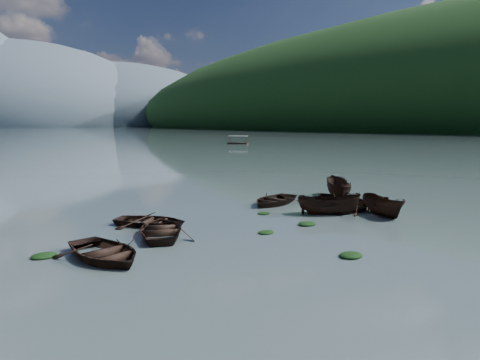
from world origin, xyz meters
TOP-DOWN VIEW (x-y plane):
  - ground_plane at (0.00, 0.00)m, footprint 2400.00×2400.00m
  - right_hill_far at (460.00, 220.00)m, footprint 520.00×1200.00m
  - haze_mtn_c at (140.00, 900.00)m, footprint 520.00×520.00m
  - haze_mtn_d at (320.00, 900.00)m, footprint 520.00×520.00m
  - rowboat_0 at (-12.41, 5.70)m, footprint 4.19×5.43m
  - rowboat_1 at (-8.42, 7.99)m, footprint 5.31×5.98m
  - rowboat_2 at (3.24, 6.18)m, footprint 4.36×3.91m
  - rowboat_3 at (7.19, 8.59)m, footprint 3.96×5.25m
  - rowboat_4 at (5.38, 5.96)m, footprint 4.01×2.90m
  - rowboat_5 at (5.91, 3.75)m, footprint 2.96×4.46m
  - rowboat_6 at (-7.93, 10.48)m, footprint 5.32×5.46m
  - rowboat_7 at (2.68, 11.25)m, footprint 5.89×5.01m
  - rowboat_8 at (8.86, 10.22)m, footprint 4.42×4.81m
  - weed_clump_0 at (-3.06, -0.82)m, footprint 1.18×0.97m
  - weed_clump_1 at (-3.48, 4.83)m, footprint 0.98×0.78m
  - weed_clump_2 at (-0.18, 4.85)m, footprint 1.19×0.95m
  - weed_clump_3 at (4.57, 8.62)m, footprint 0.85×0.72m
  - weed_clump_4 at (7.40, 4.56)m, footprint 1.01×0.80m
  - weed_clump_5 at (-14.59, 7.65)m, footprint 1.18×0.95m
  - weed_clump_6 at (-0.25, 8.93)m, footprint 0.93×0.77m
  - weed_clump_7 at (5.39, 10.55)m, footprint 1.09×0.87m
  - pontoon_right at (57.37, 90.35)m, footprint 5.71×6.32m

SIDE VIEW (x-z plane):
  - ground_plane at x=0.00m, z-range 0.00..0.00m
  - right_hill_far at x=460.00m, z-range -95.00..95.00m
  - haze_mtn_c at x=140.00m, z-range -130.00..130.00m
  - haze_mtn_d at x=320.00m, z-range -110.00..110.00m
  - rowboat_0 at x=-12.41m, z-range -0.52..0.52m
  - rowboat_1 at x=-8.42m, z-range -0.51..0.51m
  - rowboat_2 at x=3.24m, z-range -0.83..0.83m
  - rowboat_3 at x=7.19m, z-range -0.51..0.51m
  - rowboat_4 at x=5.38m, z-range -0.41..0.41m
  - rowboat_5 at x=5.91m, z-range -0.81..0.81m
  - rowboat_6 at x=-7.93m, z-range -0.46..0.46m
  - rowboat_7 at x=2.68m, z-range -0.52..0.52m
  - rowboat_8 at x=8.86m, z-range -0.92..0.92m
  - weed_clump_0 at x=-3.06m, z-range -0.13..0.13m
  - weed_clump_1 at x=-3.48m, z-range -0.11..0.11m
  - weed_clump_2 at x=-0.18m, z-range -0.13..0.13m
  - weed_clump_3 at x=4.57m, z-range -0.09..0.09m
  - weed_clump_4 at x=7.40m, z-range -0.10..0.10m
  - weed_clump_5 at x=-14.59m, z-range -0.12..0.12m
  - weed_clump_6 at x=-0.25m, z-range -0.10..0.10m
  - weed_clump_7 at x=5.39m, z-range -0.12..0.12m
  - pontoon_right at x=57.37m, z-range -1.16..1.16m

